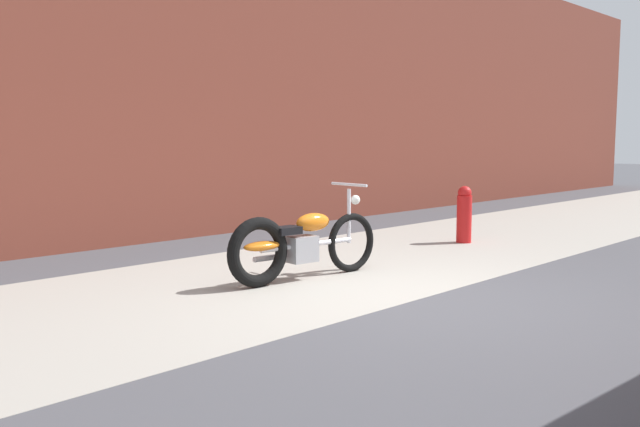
% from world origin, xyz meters
% --- Properties ---
extents(ground_plane, '(80.00, 80.00, 0.00)m').
position_xyz_m(ground_plane, '(0.00, 0.00, 0.00)').
color(ground_plane, '#47474C').
extents(sidewalk_slab, '(36.00, 3.50, 0.01)m').
position_xyz_m(sidewalk_slab, '(0.00, 1.75, 0.00)').
color(sidewalk_slab, '#9E998E').
rests_on(sidewalk_slab, ground).
extents(brick_building_wall, '(36.00, 0.50, 5.43)m').
position_xyz_m(brick_building_wall, '(0.00, 5.20, 2.72)').
color(brick_building_wall, brown).
rests_on(brick_building_wall, ground).
extents(motorcycle_orange, '(2.00, 0.60, 1.03)m').
position_xyz_m(motorcycle_orange, '(-0.16, 1.46, 0.40)').
color(motorcycle_orange, black).
rests_on(motorcycle_orange, ground).
extents(fire_hydrant, '(0.22, 0.22, 0.84)m').
position_xyz_m(fire_hydrant, '(3.47, 1.65, 0.42)').
color(fire_hydrant, red).
rests_on(fire_hydrant, ground).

